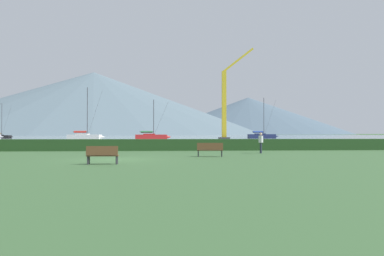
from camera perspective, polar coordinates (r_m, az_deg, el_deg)
ground_plane at (r=22.12m, az=-12.38°, el=-5.00°), size 1000.00×1000.00×0.00m
harbor_water at (r=158.86m, az=-5.20°, el=-1.38°), size 320.00×246.00×0.00m
hedge_line at (r=33.00m, az=-9.60°, el=-2.69°), size 80.00×1.20×1.06m
sailboat_slip_1 at (r=107.81m, az=11.20°, el=-1.24°), size 9.24×2.89×12.15m
sailboat_slip_2 at (r=89.03m, az=-6.53°, el=-1.36°), size 9.12×3.41×9.96m
sailboat_slip_3 at (r=119.41m, az=-28.46°, el=-1.20°), size 7.00×2.26×10.43m
sailboat_slip_5 at (r=89.68m, az=-16.82°, el=-1.32°), size 9.13×3.31×12.69m
park_bench_near_path at (r=24.25m, az=2.91°, el=-3.38°), size 1.81×0.67×0.95m
park_bench_under_tree at (r=18.96m, az=-14.20°, el=-4.09°), size 1.62×0.48×0.95m
person_standing_walker at (r=28.80m, az=11.00°, el=-2.08°), size 0.36×0.57×1.65m
dock_crane at (r=68.17m, az=5.35°, el=2.91°), size 6.75×2.00×18.05m
distant_hill_west_ridge at (r=451.49m, az=9.01°, el=1.94°), size 248.86×248.86×46.26m
distant_hill_central_peak at (r=390.34m, az=-15.53°, el=3.84°), size 355.45×355.45×66.00m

